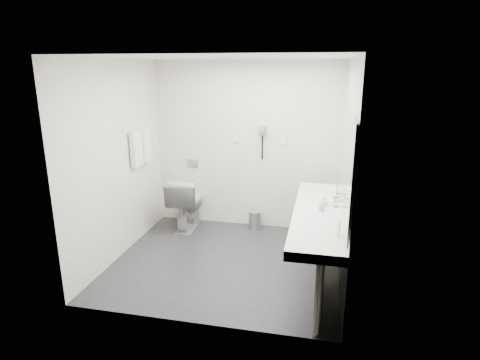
# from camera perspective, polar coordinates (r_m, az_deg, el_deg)

# --- Properties ---
(floor) EXTENTS (2.80, 2.80, 0.00)m
(floor) POSITION_cam_1_polar(r_m,az_deg,el_deg) (5.21, -2.00, -11.54)
(floor) COLOR #28282D
(floor) RESTS_ON ground
(ceiling) EXTENTS (2.80, 2.80, 0.00)m
(ceiling) POSITION_cam_1_polar(r_m,az_deg,el_deg) (4.62, -2.31, 17.15)
(ceiling) COLOR white
(ceiling) RESTS_ON wall_back
(wall_back) EXTENTS (2.80, 0.00, 2.80)m
(wall_back) POSITION_cam_1_polar(r_m,az_deg,el_deg) (6.00, 0.91, 4.86)
(wall_back) COLOR white
(wall_back) RESTS_ON floor
(wall_front) EXTENTS (2.80, 0.00, 2.80)m
(wall_front) POSITION_cam_1_polar(r_m,az_deg,el_deg) (3.57, -7.28, -3.01)
(wall_front) COLOR white
(wall_front) RESTS_ON floor
(wall_left) EXTENTS (0.00, 2.60, 2.60)m
(wall_left) POSITION_cam_1_polar(r_m,az_deg,el_deg) (5.28, -17.07, 2.62)
(wall_left) COLOR white
(wall_left) RESTS_ON floor
(wall_right) EXTENTS (0.00, 2.60, 2.60)m
(wall_right) POSITION_cam_1_polar(r_m,az_deg,el_deg) (4.63, 14.91, 0.99)
(wall_right) COLOR white
(wall_right) RESTS_ON floor
(vanity_counter) EXTENTS (0.55, 2.20, 0.10)m
(vanity_counter) POSITION_cam_1_polar(r_m,az_deg,el_deg) (4.57, 11.15, -4.90)
(vanity_counter) COLOR white
(vanity_counter) RESTS_ON floor
(vanity_panel) EXTENTS (0.03, 2.15, 0.75)m
(vanity_panel) POSITION_cam_1_polar(r_m,az_deg,el_deg) (4.73, 11.18, -9.74)
(vanity_panel) COLOR gray
(vanity_panel) RESTS_ON floor
(vanity_post_near) EXTENTS (0.06, 0.06, 0.75)m
(vanity_post_near) POSITION_cam_1_polar(r_m,az_deg,el_deg) (3.82, 11.26, -16.44)
(vanity_post_near) COLOR silver
(vanity_post_near) RESTS_ON floor
(vanity_post_far) EXTENTS (0.06, 0.06, 0.75)m
(vanity_post_far) POSITION_cam_1_polar(r_m,az_deg,el_deg) (5.69, 11.73, -5.28)
(vanity_post_far) COLOR silver
(vanity_post_far) RESTS_ON floor
(mirror) EXTENTS (0.02, 2.20, 1.05)m
(mirror) POSITION_cam_1_polar(r_m,az_deg,el_deg) (4.39, 15.00, 2.87)
(mirror) COLOR #B2BCC6
(mirror) RESTS_ON wall_right
(basin_near) EXTENTS (0.40, 0.31, 0.05)m
(basin_near) POSITION_cam_1_polar(r_m,az_deg,el_deg) (3.95, 10.95, -7.72)
(basin_near) COLOR white
(basin_near) RESTS_ON vanity_counter
(basin_far) EXTENTS (0.40, 0.31, 0.05)m
(basin_far) POSITION_cam_1_polar(r_m,az_deg,el_deg) (5.17, 11.35, -2.02)
(basin_far) COLOR white
(basin_far) RESTS_ON vanity_counter
(faucet_near) EXTENTS (0.04, 0.04, 0.15)m
(faucet_near) POSITION_cam_1_polar(r_m,az_deg,el_deg) (3.92, 13.88, -6.67)
(faucet_near) COLOR silver
(faucet_near) RESTS_ON vanity_counter
(faucet_far) EXTENTS (0.04, 0.04, 0.15)m
(faucet_far) POSITION_cam_1_polar(r_m,az_deg,el_deg) (5.15, 13.57, -1.19)
(faucet_far) COLOR silver
(faucet_far) RESTS_ON vanity_counter
(soap_bottle_a) EXTENTS (0.06, 0.06, 0.11)m
(soap_bottle_a) POSITION_cam_1_polar(r_m,az_deg,el_deg) (4.56, 11.63, -3.59)
(soap_bottle_a) COLOR beige
(soap_bottle_a) RESTS_ON vanity_counter
(soap_bottle_b) EXTENTS (0.11, 0.11, 0.10)m
(soap_bottle_b) POSITION_cam_1_polar(r_m,az_deg,el_deg) (4.71, 11.96, -3.00)
(soap_bottle_b) COLOR beige
(soap_bottle_b) RESTS_ON vanity_counter
(soap_bottle_c) EXTENTS (0.06, 0.06, 0.11)m
(soap_bottle_c) POSITION_cam_1_polar(r_m,az_deg,el_deg) (4.51, 11.40, -3.76)
(soap_bottle_c) COLOR beige
(soap_bottle_c) RESTS_ON vanity_counter
(glass_left) EXTENTS (0.08, 0.08, 0.11)m
(glass_left) POSITION_cam_1_polar(r_m,az_deg,el_deg) (4.70, 13.55, -3.08)
(glass_left) COLOR silver
(glass_left) RESTS_ON vanity_counter
(glass_right) EXTENTS (0.06, 0.06, 0.10)m
(glass_right) POSITION_cam_1_polar(r_m,az_deg,el_deg) (4.89, 13.80, -2.44)
(glass_right) COLOR silver
(glass_right) RESTS_ON vanity_counter
(toilet) EXTENTS (0.48, 0.81, 0.80)m
(toilet) POSITION_cam_1_polar(r_m,az_deg,el_deg) (6.14, -7.63, -3.23)
(toilet) COLOR white
(toilet) RESTS_ON floor
(flush_plate) EXTENTS (0.18, 0.02, 0.12)m
(flush_plate) POSITION_cam_1_polar(r_m,az_deg,el_deg) (6.27, -6.78, 2.42)
(flush_plate) COLOR #B2B5BA
(flush_plate) RESTS_ON wall_back
(pedal_bin) EXTENTS (0.25, 0.25, 0.27)m
(pedal_bin) POSITION_cam_1_polar(r_m,az_deg,el_deg) (6.13, 2.16, -5.80)
(pedal_bin) COLOR #B2B5BA
(pedal_bin) RESTS_ON floor
(bin_lid) EXTENTS (0.19, 0.19, 0.02)m
(bin_lid) POSITION_cam_1_polar(r_m,az_deg,el_deg) (6.07, 2.17, -4.55)
(bin_lid) COLOR #B2B5BA
(bin_lid) RESTS_ON pedal_bin
(towel_rail) EXTENTS (0.02, 0.62, 0.02)m
(towel_rail) POSITION_cam_1_polar(r_m,az_deg,el_deg) (5.68, -14.20, 6.82)
(towel_rail) COLOR silver
(towel_rail) RESTS_ON wall_left
(towel_near) EXTENTS (0.07, 0.24, 0.48)m
(towel_near) POSITION_cam_1_polar(r_m,az_deg,el_deg) (5.58, -14.58, 4.36)
(towel_near) COLOR white
(towel_near) RESTS_ON towel_rail
(towel_far) EXTENTS (0.07, 0.24, 0.48)m
(towel_far) POSITION_cam_1_polar(r_m,az_deg,el_deg) (5.83, -13.37, 4.91)
(towel_far) COLOR white
(towel_far) RESTS_ON towel_rail
(dryer_cradle) EXTENTS (0.10, 0.04, 0.14)m
(dryer_cradle) POSITION_cam_1_polar(r_m,az_deg,el_deg) (5.88, 3.27, 7.09)
(dryer_cradle) COLOR gray
(dryer_cradle) RESTS_ON wall_back
(dryer_barrel) EXTENTS (0.08, 0.14, 0.08)m
(dryer_barrel) POSITION_cam_1_polar(r_m,az_deg,el_deg) (5.81, 3.17, 7.28)
(dryer_barrel) COLOR gray
(dryer_barrel) RESTS_ON dryer_cradle
(dryer_cord) EXTENTS (0.02, 0.02, 0.35)m
(dryer_cord) POSITION_cam_1_polar(r_m,az_deg,el_deg) (5.91, 3.21, 4.68)
(dryer_cord) COLOR black
(dryer_cord) RESTS_ON dryer_cradle
(switch_plate_a) EXTENTS (0.09, 0.02, 0.09)m
(switch_plate_a) POSITION_cam_1_polar(r_m,az_deg,el_deg) (6.00, -0.52, 5.84)
(switch_plate_a) COLOR white
(switch_plate_a) RESTS_ON wall_back
(switch_plate_b) EXTENTS (0.09, 0.02, 0.09)m
(switch_plate_b) POSITION_cam_1_polar(r_m,az_deg,el_deg) (5.89, 6.17, 5.56)
(switch_plate_b) COLOR white
(switch_plate_b) RESTS_ON wall_back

